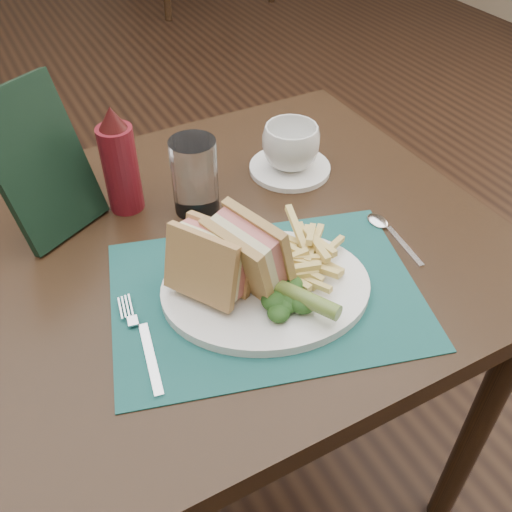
{
  "coord_description": "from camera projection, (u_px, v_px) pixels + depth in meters",
  "views": [
    {
      "loc": [
        -0.27,
        -1.14,
        1.34
      ],
      "look_at": [
        0.02,
        -0.61,
        0.8
      ],
      "focal_mm": 40.0,
      "sensor_mm": 36.0,
      "label": 1
    }
  ],
  "objects": [
    {
      "name": "ketchup_bottle",
      "position": [
        119.0,
        160.0,
        0.92
      ],
      "size": [
        0.06,
        0.06,
        0.19
      ],
      "primitive_type": null,
      "rotation": [
        0.0,
        0.0,
        0.11
      ],
      "color": "maroon",
      "rests_on": "table_main"
    },
    {
      "name": "table_main",
      "position": [
        224.0,
        382.0,
        1.16
      ],
      "size": [
        0.9,
        0.75,
        0.75
      ],
      "primitive_type": null,
      "color": "black",
      "rests_on": "ground"
    },
    {
      "name": "coffee_cup",
      "position": [
        291.0,
        147.0,
        1.03
      ],
      "size": [
        0.13,
        0.13,
        0.08
      ],
      "primitive_type": "imported",
      "rotation": [
        0.0,
        0.0,
        0.32
      ],
      "color": "white",
      "rests_on": "saucer"
    },
    {
      "name": "placemat",
      "position": [
        266.0,
        294.0,
        0.82
      ],
      "size": [
        0.51,
        0.42,
        0.0
      ],
      "primitive_type": "cube",
      "rotation": [
        0.0,
        0.0,
        -0.28
      ],
      "color": "#184E4B",
      "rests_on": "table_main"
    },
    {
      "name": "saucer",
      "position": [
        290.0,
        168.0,
        1.06
      ],
      "size": [
        0.2,
        0.2,
        0.01
      ],
      "primitive_type": "cylinder",
      "rotation": [
        0.0,
        0.0,
        -0.43
      ],
      "color": "white",
      "rests_on": "table_main"
    },
    {
      "name": "kale_garnish",
      "position": [
        284.0,
        299.0,
        0.77
      ],
      "size": [
        0.11,
        0.08,
        0.03
      ],
      "primitive_type": null,
      "color": "#1B3E16",
      "rests_on": "plate"
    },
    {
      "name": "fork",
      "position": [
        142.0,
        340.0,
        0.75
      ],
      "size": [
        0.06,
        0.17,
        0.01
      ],
      "primitive_type": null,
      "rotation": [
        0.0,
        0.0,
        -0.18
      ],
      "color": "silver",
      "rests_on": "placemat"
    },
    {
      "name": "sandwich_half_b",
      "position": [
        238.0,
        259.0,
        0.77
      ],
      "size": [
        0.11,
        0.13,
        0.11
      ],
      "primitive_type": null,
      "rotation": [
        0.0,
        -0.24,
        0.28
      ],
      "color": "tan",
      "rests_on": "plate"
    },
    {
      "name": "floor",
      "position": [
        157.0,
        336.0,
        1.74
      ],
      "size": [
        7.0,
        7.0,
        0.0
      ],
      "primitive_type": "plane",
      "color": "black",
      "rests_on": "ground"
    },
    {
      "name": "sandwich_half_a",
      "position": [
        201.0,
        270.0,
        0.75
      ],
      "size": [
        0.12,
        0.13,
        0.11
      ],
      "primitive_type": null,
      "rotation": [
        0.0,
        0.24,
        0.55
      ],
      "color": "tan",
      "rests_on": "plate"
    },
    {
      "name": "fries_pile",
      "position": [
        300.0,
        247.0,
        0.83
      ],
      "size": [
        0.18,
        0.2,
        0.05
      ],
      "primitive_type": null,
      "color": "#E0C870",
      "rests_on": "plate"
    },
    {
      "name": "pickle_spear",
      "position": [
        299.0,
        296.0,
        0.76
      ],
      "size": [
        0.07,
        0.12,
        0.03
      ],
      "primitive_type": "cylinder",
      "rotation": [
        1.54,
        0.0,
        0.47
      ],
      "color": "#55722B",
      "rests_on": "plate"
    },
    {
      "name": "spoon",
      "position": [
        395.0,
        235.0,
        0.91
      ],
      "size": [
        0.05,
        0.15,
        0.01
      ],
      "primitive_type": null,
      "rotation": [
        0.0,
        0.0,
        -0.14
      ],
      "color": "silver",
      "rests_on": "table_main"
    },
    {
      "name": "plate",
      "position": [
        266.0,
        288.0,
        0.82
      ],
      "size": [
        0.36,
        0.33,
        0.01
      ],
      "primitive_type": null,
      "rotation": [
        0.0,
        0.0,
        -0.34
      ],
      "color": "white",
      "rests_on": "placemat"
    },
    {
      "name": "drinking_glass",
      "position": [
        195.0,
        176.0,
        0.93
      ],
      "size": [
        0.1,
        0.1,
        0.13
      ],
      "primitive_type": "cylinder",
      "rotation": [
        0.0,
        0.0,
        -0.4
      ],
      "color": "silver",
      "rests_on": "table_main"
    },
    {
      "name": "check_presenter",
      "position": [
        40.0,
        164.0,
        0.86
      ],
      "size": [
        0.17,
        0.15,
        0.24
      ],
      "primitive_type": "cube",
      "rotation": [
        -0.31,
        0.0,
        0.49
      ],
      "color": "black",
      "rests_on": "table_main"
    }
  ]
}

